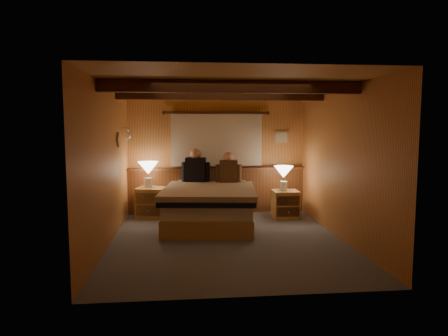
{
  "coord_description": "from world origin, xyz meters",
  "views": [
    {
      "loc": [
        -0.66,
        -6.07,
        1.78
      ],
      "look_at": [
        -0.01,
        0.4,
        1.1
      ],
      "focal_mm": 32.0,
      "sensor_mm": 36.0,
      "label": 1
    }
  ],
  "objects": [
    {
      "name": "nightstand_right",
      "position": [
        1.29,
        1.42,
        0.27
      ],
      "size": [
        0.49,
        0.45,
        0.54
      ],
      "rotation": [
        0.0,
        0.0,
        -0.01
      ],
      "color": "tan",
      "rests_on": "floor"
    },
    {
      "name": "framed_print",
      "position": [
        1.35,
        2.08,
        1.55
      ],
      "size": [
        0.3,
        0.04,
        0.25
      ],
      "color": "tan",
      "rests_on": "wall_back"
    },
    {
      "name": "coat_rail",
      "position": [
        -1.72,
        1.58,
        1.67
      ],
      "size": [
        0.05,
        0.55,
        0.24
      ],
      "color": "silver",
      "rests_on": "wall_left"
    },
    {
      "name": "nightstand_left",
      "position": [
        -1.31,
        1.73,
        0.29
      ],
      "size": [
        0.62,
        0.58,
        0.59
      ],
      "rotation": [
        0.0,
        0.0,
        -0.21
      ],
      "color": "tan",
      "rests_on": "floor"
    },
    {
      "name": "wall_left",
      "position": [
        -1.8,
        0.0,
        1.2
      ],
      "size": [
        0.0,
        4.2,
        4.2
      ],
      "primitive_type": "plane",
      "rotation": [
        1.57,
        0.0,
        1.57
      ],
      "color": "#DB974E",
      "rests_on": "floor"
    },
    {
      "name": "wall_front",
      "position": [
        0.0,
        -2.1,
        1.2
      ],
      "size": [
        3.6,
        0.0,
        3.6
      ],
      "primitive_type": "plane",
      "rotation": [
        -1.57,
        0.0,
        0.0
      ],
      "color": "#DB974E",
      "rests_on": "floor"
    },
    {
      "name": "curtain_window",
      "position": [
        0.0,
        2.03,
        1.52
      ],
      "size": [
        2.18,
        0.09,
        1.11
      ],
      "color": "#4A2312",
      "rests_on": "wall_back"
    },
    {
      "name": "bed",
      "position": [
        -0.22,
        0.97,
        0.36
      ],
      "size": [
        1.79,
        2.2,
        0.7
      ],
      "rotation": [
        0.0,
        0.0,
        -0.12
      ],
      "color": "tan",
      "rests_on": "floor"
    },
    {
      "name": "duffel_bag",
      "position": [
        -0.78,
        1.48,
        0.14
      ],
      "size": [
        0.48,
        0.33,
        0.32
      ],
      "rotation": [
        0.0,
        0.0,
        0.16
      ],
      "color": "black",
      "rests_on": "floor"
    },
    {
      "name": "lamp_left",
      "position": [
        -1.36,
        1.72,
        0.94
      ],
      "size": [
        0.39,
        0.39,
        0.51
      ],
      "color": "white",
      "rests_on": "nightstand_left"
    },
    {
      "name": "floor",
      "position": [
        0.0,
        0.0,
        0.0
      ],
      "size": [
        4.2,
        4.2,
        0.0
      ],
      "primitive_type": "plane",
      "color": "slate",
      "rests_on": "ground"
    },
    {
      "name": "wainscot",
      "position": [
        0.0,
        2.04,
        0.49
      ],
      "size": [
        3.6,
        0.23,
        0.94
      ],
      "color": "brown",
      "rests_on": "wall_back"
    },
    {
      "name": "person_right",
      "position": [
        0.19,
        1.59,
        0.94
      ],
      "size": [
        0.51,
        0.24,
        0.62
      ],
      "rotation": [
        0.0,
        0.0,
        -0.12
      ],
      "color": "#4F361F",
      "rests_on": "bed"
    },
    {
      "name": "lamp_right",
      "position": [
        1.25,
        1.42,
        0.87
      ],
      "size": [
        0.37,
        0.37,
        0.48
      ],
      "color": "white",
      "rests_on": "nightstand_right"
    },
    {
      "name": "ceiling",
      "position": [
        0.0,
        0.0,
        2.4
      ],
      "size": [
        4.2,
        4.2,
        0.0
      ],
      "primitive_type": "plane",
      "rotation": [
        3.14,
        0.0,
        0.0
      ],
      "color": "tan",
      "rests_on": "wall_back"
    },
    {
      "name": "wall_right",
      "position": [
        1.8,
        0.0,
        1.2
      ],
      "size": [
        0.0,
        4.2,
        4.2
      ],
      "primitive_type": "plane",
      "rotation": [
        1.57,
        0.0,
        -1.57
      ],
      "color": "#DB974E",
      "rests_on": "floor"
    },
    {
      "name": "ceiling_beams",
      "position": [
        0.0,
        0.15,
        2.31
      ],
      "size": [
        3.6,
        1.65,
        0.16
      ],
      "color": "#4A2312",
      "rests_on": "ceiling"
    },
    {
      "name": "wall_back",
      "position": [
        0.0,
        2.1,
        1.2
      ],
      "size": [
        3.6,
        0.0,
        3.6
      ],
      "primitive_type": "plane",
      "rotation": [
        1.57,
        0.0,
        0.0
      ],
      "color": "#DB974E",
      "rests_on": "floor"
    },
    {
      "name": "person_left",
      "position": [
        -0.44,
        1.72,
        0.96
      ],
      "size": [
        0.55,
        0.29,
        0.68
      ],
      "rotation": [
        0.0,
        0.0,
        -0.19
      ],
      "color": "black",
      "rests_on": "bed"
    }
  ]
}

